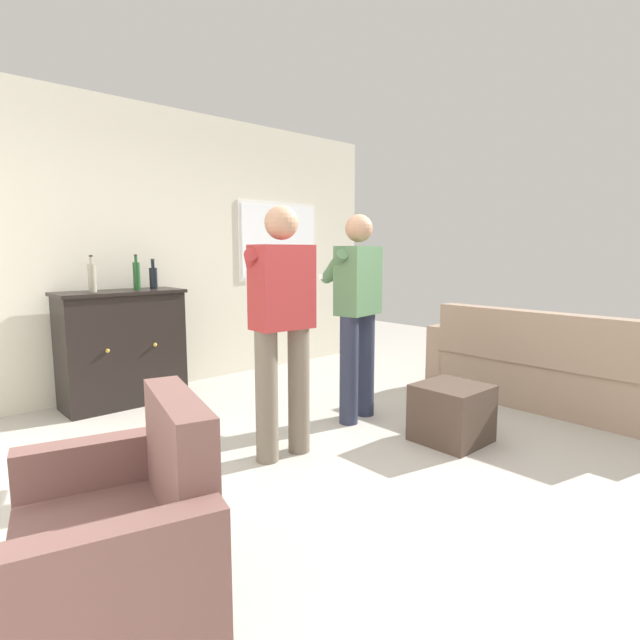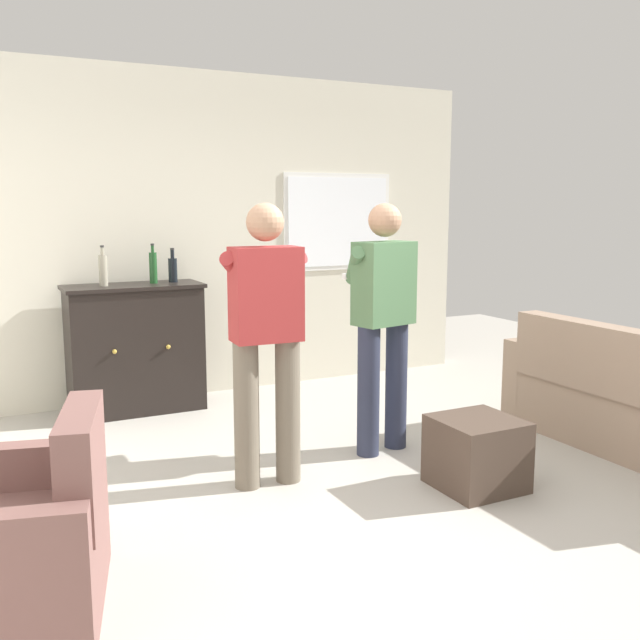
{
  "view_description": "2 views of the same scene",
  "coord_description": "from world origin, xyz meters",
  "px_view_note": "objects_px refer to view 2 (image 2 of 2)",
  "views": [
    {
      "loc": [
        -2.35,
        -2.21,
        1.38
      ],
      "look_at": [
        0.06,
        0.47,
        0.89
      ],
      "focal_mm": 28.0,
      "sensor_mm": 36.0,
      "label": 1
    },
    {
      "loc": [
        -1.92,
        -3.42,
        1.66
      ],
      "look_at": [
        0.01,
        0.42,
        0.97
      ],
      "focal_mm": 40.0,
      "sensor_mm": 36.0,
      "label": 2
    }
  ],
  "objects_px": {
    "ottoman": "(477,453)",
    "person_standing_left": "(266,331)",
    "bottle_liquor_amber": "(173,269)",
    "person_standing_right": "(382,316)",
    "bottle_wine_green": "(153,267)",
    "sideboard_cabinet": "(135,348)",
    "armchair": "(28,546)",
    "bottle_spirits_clear": "(103,270)"
  },
  "relations": [
    {
      "from": "ottoman",
      "to": "person_standing_left",
      "type": "bearing_deg",
      "value": 150.25
    },
    {
      "from": "ottoman",
      "to": "person_standing_left",
      "type": "relative_size",
      "value": 0.28
    },
    {
      "from": "bottle_liquor_amber",
      "to": "ottoman",
      "type": "xyz_separation_m",
      "value": [
        1.11,
        -2.57,
        -0.94
      ]
    },
    {
      "from": "ottoman",
      "to": "person_standing_right",
      "type": "bearing_deg",
      "value": 101.43
    },
    {
      "from": "bottle_wine_green",
      "to": "person_standing_right",
      "type": "relative_size",
      "value": 0.19
    },
    {
      "from": "sideboard_cabinet",
      "to": "person_standing_left",
      "type": "height_order",
      "value": "person_standing_left"
    },
    {
      "from": "bottle_liquor_amber",
      "to": "armchair",
      "type": "bearing_deg",
      "value": -116.37
    },
    {
      "from": "bottle_spirits_clear",
      "to": "armchair",
      "type": "bearing_deg",
      "value": -106.63
    },
    {
      "from": "armchair",
      "to": "bottle_liquor_amber",
      "type": "height_order",
      "value": "bottle_liquor_amber"
    },
    {
      "from": "armchair",
      "to": "person_standing_right",
      "type": "height_order",
      "value": "person_standing_right"
    },
    {
      "from": "ottoman",
      "to": "bottle_spirits_clear",
      "type": "bearing_deg",
      "value": 123.52
    },
    {
      "from": "armchair",
      "to": "sideboard_cabinet",
      "type": "relative_size",
      "value": 0.93
    },
    {
      "from": "armchair",
      "to": "bottle_liquor_amber",
      "type": "relative_size",
      "value": 3.61
    },
    {
      "from": "person_standing_right",
      "to": "bottle_spirits_clear",
      "type": "bearing_deg",
      "value": 131.42
    },
    {
      "from": "armchair",
      "to": "bottle_wine_green",
      "type": "relative_size",
      "value": 3.14
    },
    {
      "from": "armchair",
      "to": "bottle_spirits_clear",
      "type": "height_order",
      "value": "bottle_spirits_clear"
    },
    {
      "from": "armchair",
      "to": "ottoman",
      "type": "relative_size",
      "value": 2.15
    },
    {
      "from": "armchair",
      "to": "bottle_spirits_clear",
      "type": "xyz_separation_m",
      "value": [
        0.82,
        2.75,
        0.88
      ]
    },
    {
      "from": "bottle_liquor_amber",
      "to": "ottoman",
      "type": "relative_size",
      "value": 0.6
    },
    {
      "from": "sideboard_cabinet",
      "to": "person_standing_right",
      "type": "height_order",
      "value": "person_standing_right"
    },
    {
      "from": "ottoman",
      "to": "sideboard_cabinet",
      "type": "bearing_deg",
      "value": 119.72
    },
    {
      "from": "person_standing_left",
      "to": "person_standing_right",
      "type": "xyz_separation_m",
      "value": [
        0.92,
        0.19,
        0.0
      ]
    },
    {
      "from": "sideboard_cabinet",
      "to": "bottle_wine_green",
      "type": "relative_size",
      "value": 3.37
    },
    {
      "from": "bottle_liquor_amber",
      "to": "bottle_spirits_clear",
      "type": "xyz_separation_m",
      "value": [
        -0.56,
        -0.05,
        0.02
      ]
    },
    {
      "from": "armchair",
      "to": "person_standing_right",
      "type": "xyz_separation_m",
      "value": [
        2.33,
        1.04,
        0.65
      ]
    },
    {
      "from": "armchair",
      "to": "bottle_liquor_amber",
      "type": "xyz_separation_m",
      "value": [
        1.39,
        2.8,
        0.86
      ]
    },
    {
      "from": "bottle_liquor_amber",
      "to": "bottle_spirits_clear",
      "type": "distance_m",
      "value": 0.57
    },
    {
      "from": "person_standing_right",
      "to": "bottle_wine_green",
      "type": "bearing_deg",
      "value": 122.5
    },
    {
      "from": "armchair",
      "to": "bottle_wine_green",
      "type": "xyz_separation_m",
      "value": [
        1.22,
        2.78,
        0.88
      ]
    },
    {
      "from": "armchair",
      "to": "ottoman",
      "type": "distance_m",
      "value": 2.5
    },
    {
      "from": "armchair",
      "to": "person_standing_left",
      "type": "height_order",
      "value": "person_standing_left"
    },
    {
      "from": "bottle_spirits_clear",
      "to": "sideboard_cabinet",
      "type": "bearing_deg",
      "value": 2.13
    },
    {
      "from": "person_standing_left",
      "to": "bottle_liquor_amber",
      "type": "bearing_deg",
      "value": 90.56
    },
    {
      "from": "bottle_wine_green",
      "to": "bottle_liquor_amber",
      "type": "xyz_separation_m",
      "value": [
        0.17,
        0.02,
        -0.02
      ]
    },
    {
      "from": "bottle_wine_green",
      "to": "person_standing_left",
      "type": "bearing_deg",
      "value": -84.54
    },
    {
      "from": "sideboard_cabinet",
      "to": "bottle_spirits_clear",
      "type": "height_order",
      "value": "bottle_spirits_clear"
    },
    {
      "from": "bottle_liquor_amber",
      "to": "ottoman",
      "type": "height_order",
      "value": "bottle_liquor_amber"
    },
    {
      "from": "sideboard_cabinet",
      "to": "ottoman",
      "type": "bearing_deg",
      "value": -60.28
    },
    {
      "from": "bottle_liquor_amber",
      "to": "person_standing_right",
      "type": "bearing_deg",
      "value": -61.78
    },
    {
      "from": "bottle_wine_green",
      "to": "person_standing_left",
      "type": "relative_size",
      "value": 0.19
    },
    {
      "from": "bottle_wine_green",
      "to": "bottle_liquor_amber",
      "type": "bearing_deg",
      "value": 5.87
    },
    {
      "from": "bottle_wine_green",
      "to": "person_standing_right",
      "type": "bearing_deg",
      "value": -57.5
    }
  ]
}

